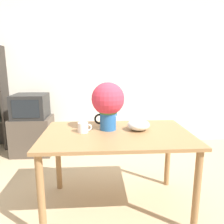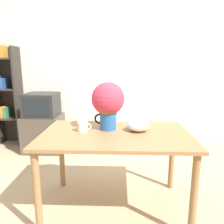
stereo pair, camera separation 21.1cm
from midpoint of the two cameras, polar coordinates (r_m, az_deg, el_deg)
name	(u,v)px [view 2 (the right image)]	position (r m, az deg, el deg)	size (l,w,h in m)	color
ground_plane	(115,210)	(2.36, 3.68, -24.25)	(12.00, 12.00, 0.00)	tan
wall_back	(118,71)	(3.88, 3.21, 10.71)	(8.00, 0.05, 2.60)	silver
table	(116,143)	(2.08, 3.89, -8.22)	(1.38, 0.88, 0.78)	olive
flower_vase	(108,102)	(2.09, 1.83, 2.50)	(0.32, 0.32, 0.46)	#235B9E
coffee_mug	(83,127)	(2.08, -4.75, -3.87)	(0.13, 0.10, 0.09)	white
white_bowl	(138,126)	(2.12, 9.77, -3.54)	(0.22, 0.22, 0.11)	silver
tv_stand	(44,133)	(3.77, -15.90, -5.33)	(0.61, 0.50, 0.59)	#4C4238
tv_set	(42,105)	(3.65, -16.35, 1.85)	(0.50, 0.49, 0.37)	black
bookshelf	(6,92)	(4.19, -24.58, 4.88)	(0.44, 0.31, 1.73)	#2D2823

